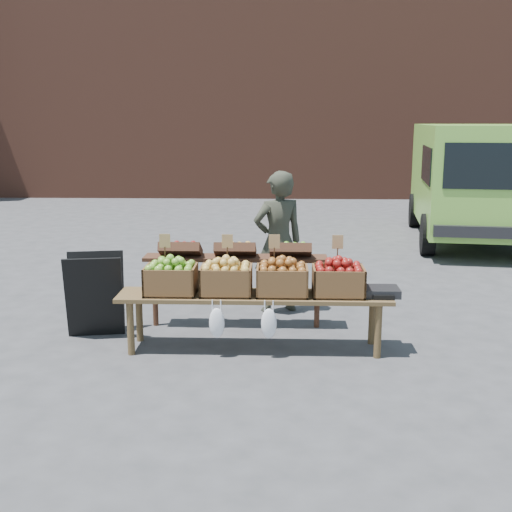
# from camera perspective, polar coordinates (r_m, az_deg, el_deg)

# --- Properties ---
(ground) EXTENTS (80.00, 80.00, 0.00)m
(ground) POSITION_cam_1_polar(r_m,az_deg,el_deg) (6.08, 6.40, -9.87)
(ground) COLOR #3F3F41
(brick_building) EXTENTS (24.00, 4.00, 10.00)m
(brick_building) POSITION_cam_1_polar(r_m,az_deg,el_deg) (20.81, 3.52, 19.56)
(brick_building) COLOR brown
(brick_building) RESTS_ON ground
(delivery_van) EXTENTS (2.84, 5.10, 2.17)m
(delivery_van) POSITION_cam_1_polar(r_m,az_deg,el_deg) (12.78, 18.91, 6.11)
(delivery_van) COLOR #76B940
(delivery_van) RESTS_ON ground
(vendor) EXTENTS (0.72, 0.60, 1.69)m
(vendor) POSITION_cam_1_polar(r_m,az_deg,el_deg) (7.57, 1.99, 1.23)
(vendor) COLOR #2E3125
(vendor) RESTS_ON ground
(chalkboard_sign) EXTENTS (0.64, 0.42, 0.89)m
(chalkboard_sign) POSITION_cam_1_polar(r_m,az_deg,el_deg) (7.01, -14.11, -3.33)
(chalkboard_sign) COLOR black
(chalkboard_sign) RESTS_ON ground
(back_table) EXTENTS (2.10, 0.44, 1.04)m
(back_table) POSITION_cam_1_polar(r_m,az_deg,el_deg) (7.07, -1.82, -2.23)
(back_table) COLOR #3F2417
(back_table) RESTS_ON ground
(display_bench) EXTENTS (2.70, 0.56, 0.57)m
(display_bench) POSITION_cam_1_polar(r_m,az_deg,el_deg) (6.43, -0.16, -5.86)
(display_bench) COLOR brown
(display_bench) RESTS_ON ground
(crate_golden_apples) EXTENTS (0.50, 0.40, 0.28)m
(crate_golden_apples) POSITION_cam_1_polar(r_m,az_deg,el_deg) (6.40, -7.57, -2.10)
(crate_golden_apples) COLOR #5E9726
(crate_golden_apples) RESTS_ON display_bench
(crate_russet_pears) EXTENTS (0.50, 0.40, 0.28)m
(crate_russet_pears) POSITION_cam_1_polar(r_m,az_deg,el_deg) (6.33, -2.65, -2.16)
(crate_russet_pears) COLOR gold
(crate_russet_pears) RESTS_ON display_bench
(crate_red_apples) EXTENTS (0.50, 0.40, 0.28)m
(crate_red_apples) POSITION_cam_1_polar(r_m,az_deg,el_deg) (6.31, 2.34, -2.21)
(crate_red_apples) COLOR brown
(crate_red_apples) RESTS_ON display_bench
(crate_green_apples) EXTENTS (0.50, 0.40, 0.28)m
(crate_green_apples) POSITION_cam_1_polar(r_m,az_deg,el_deg) (6.33, 7.32, -2.24)
(crate_green_apples) COLOR maroon
(crate_green_apples) RESTS_ON display_bench
(weighing_scale) EXTENTS (0.34, 0.30, 0.08)m
(weighing_scale) POSITION_cam_1_polar(r_m,az_deg,el_deg) (6.41, 11.09, -3.11)
(weighing_scale) COLOR black
(weighing_scale) RESTS_ON display_bench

